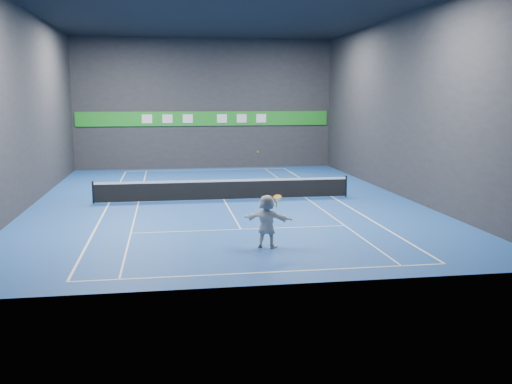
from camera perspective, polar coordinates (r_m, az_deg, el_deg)
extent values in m
plane|color=#1B4797|center=(27.97, -3.22, -0.80)|extent=(26.00, 26.00, 0.00)
plane|color=black|center=(27.83, -3.40, 17.76)|extent=(26.00, 26.00, 0.00)
cube|color=#262729|center=(40.49, -5.16, 8.74)|extent=(18.00, 0.10, 9.00)
cube|color=#262729|center=(14.66, 1.79, 7.64)|extent=(18.00, 0.10, 9.00)
cube|color=#262729|center=(28.11, -22.07, 7.81)|extent=(0.10, 26.00, 9.00)
cube|color=#262729|center=(29.81, 14.36, 8.26)|extent=(0.10, 26.00, 9.00)
cube|color=white|center=(16.50, 0.99, -8.04)|extent=(10.98, 0.08, 0.01)
cube|color=white|center=(39.69, -4.96, 2.22)|extent=(10.98, 0.08, 0.01)
cube|color=white|center=(27.97, -14.48, -1.08)|extent=(0.08, 23.78, 0.01)
cube|color=white|center=(29.03, 7.62, -0.48)|extent=(0.08, 23.78, 0.01)
cube|color=white|center=(27.87, -11.66, -1.01)|extent=(0.06, 23.78, 0.01)
cube|color=white|center=(28.67, 4.98, -0.56)|extent=(0.06, 23.78, 0.01)
cube|color=white|center=(21.74, -1.52, -3.75)|extent=(8.23, 0.06, 0.01)
cube|color=white|center=(34.26, -4.31, 1.09)|extent=(8.23, 0.06, 0.01)
cube|color=white|center=(27.97, -3.22, -0.79)|extent=(0.06, 12.80, 0.01)
imported|color=silver|center=(18.97, 1.10, -2.93)|extent=(1.74, 1.18, 1.80)
sphere|color=yellow|center=(18.77, 0.19, 4.04)|extent=(0.07, 0.07, 0.07)
cylinder|color=black|center=(27.96, -15.98, -0.04)|extent=(0.10, 0.10, 1.07)
cylinder|color=black|center=(29.15, 8.98, 0.58)|extent=(0.10, 0.10, 1.07)
cube|color=black|center=(27.89, -3.23, 0.15)|extent=(12.40, 0.03, 0.86)
cube|color=white|center=(27.82, -3.24, 1.13)|extent=(12.40, 0.04, 0.10)
cube|color=#1D8722|center=(40.45, -5.14, 7.32)|extent=(17.64, 0.06, 1.00)
cube|color=white|center=(40.32, -10.86, 7.19)|extent=(0.70, 0.04, 0.60)
cube|color=silver|center=(40.30, -8.85, 7.24)|extent=(0.70, 0.04, 0.60)
cube|color=silver|center=(40.33, -6.85, 7.29)|extent=(0.70, 0.04, 0.60)
cube|color=silver|center=(40.49, -3.42, 7.35)|extent=(0.70, 0.04, 0.60)
cube|color=silver|center=(40.65, -1.44, 7.37)|extent=(0.70, 0.04, 0.60)
cube|color=white|center=(40.86, 0.52, 7.38)|extent=(0.70, 0.04, 0.60)
torus|color=red|center=(18.93, 2.15, -0.48)|extent=(0.43, 0.40, 0.19)
cylinder|color=#CAE852|center=(18.93, 2.14, -0.56)|extent=(0.37, 0.33, 0.20)
cylinder|color=red|center=(18.93, 1.90, -0.86)|extent=(0.10, 0.13, 0.17)
cylinder|color=#FAEA0D|center=(18.95, 2.05, -1.27)|extent=(0.07, 0.19, 0.24)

